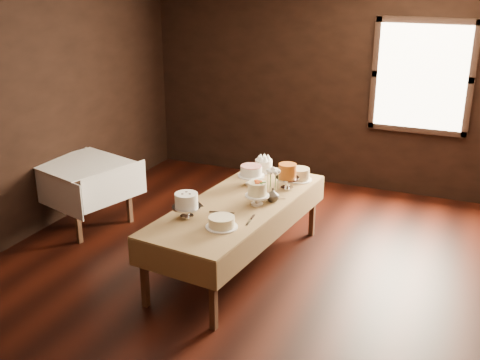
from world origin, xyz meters
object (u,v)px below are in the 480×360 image
object	(u,v)px
cake_lattice	(251,176)
cake_cream	(222,223)
cake_speckled	(299,175)
side_table	(82,170)
cake_server_b	(249,222)
cake_server_c	(250,192)
cake_server_d	(278,199)
flower_vase	(273,195)
cake_meringue	(264,166)
cake_flowers	(257,195)
cake_server_a	(226,213)
cake_swirl	(187,206)
cake_server_e	(200,204)
cake_caramel	(287,178)
display_table	(238,207)

from	to	relation	value
cake_lattice	cake_cream	bearing A→B (deg)	-80.92
cake_speckled	side_table	bearing A→B (deg)	-165.76
cake_server_b	cake_server_c	size ratio (longest dim) A/B	1.00
cake_speckled	cake_server_d	bearing A→B (deg)	-92.07
flower_vase	cake_server_c	bearing A→B (deg)	156.70
cake_server_d	cake_server_b	bearing A→B (deg)	-115.61
cake_meringue	cake_server_b	xyz separation A→B (m)	(0.38, -1.34, -0.07)
cake_cream	side_table	bearing A→B (deg)	159.16
cake_flowers	cake_server_a	world-z (taller)	cake_flowers
side_table	flower_vase	xyz separation A→B (m)	(2.39, -0.07, 0.10)
cake_lattice	cake_swirl	size ratio (longest dim) A/B	1.12
cake_meringue	cake_server_e	distance (m)	1.16
cake_server_c	cake_caramel	bearing A→B (deg)	-72.84
cake_server_d	cake_speckled	bearing A→B (deg)	66.40
side_table	cake_caramel	size ratio (longest dim) A/B	3.94
cake_flowers	cake_swirl	bearing A→B (deg)	-131.76
cake_cream	cake_server_e	xyz separation A→B (m)	(-0.43, 0.40, -0.04)
cake_caramel	side_table	bearing A→B (deg)	-172.56
side_table	cake_meringue	xyz separation A→B (m)	(2.00, 0.70, 0.10)
cake_swirl	cake_server_a	size ratio (longest dim) A/B	1.14
cake_server_b	cake_server_e	xyz separation A→B (m)	(-0.61, 0.21, 0.00)
cake_server_a	cake_server_b	size ratio (longest dim) A/B	1.00
cake_server_d	side_table	bearing A→B (deg)	158.62
cake_meringue	cake_server_b	bearing A→B (deg)	-74.09
cake_speckled	cake_server_c	bearing A→B (deg)	-121.78
cake_caramel	cake_server_c	xyz separation A→B (m)	(-0.31, -0.26, -0.12)
cake_cream	cake_server_e	distance (m)	0.59
cake_swirl	cake_server_b	xyz separation A→B (m)	(0.58, 0.12, -0.11)
cake_server_b	cake_flowers	bearing A→B (deg)	-173.37
cake_lattice	cake_server_b	size ratio (longest dim) A/B	1.28
cake_speckled	cake_swirl	size ratio (longest dim) A/B	1.03
cake_lattice	cake_server_b	xyz separation A→B (m)	(0.36, -0.92, -0.09)
cake_lattice	cake_swirl	world-z (taller)	cake_swirl
cake_cream	cake_server_b	xyz separation A→B (m)	(0.18, 0.19, -0.04)
flower_vase	cake_cream	bearing A→B (deg)	-104.66
display_table	cake_swirl	bearing A→B (deg)	-119.58
cake_speckled	cake_server_e	bearing A→B (deg)	-122.74
cake_server_c	cake_server_b	bearing A→B (deg)	179.76
side_table	cake_meringue	bearing A→B (deg)	19.37
side_table	cake_meringue	size ratio (longest dim) A/B	4.82
cake_meringue	cake_caramel	distance (m)	0.57
cake_caramel	cake_flowers	size ratio (longest dim) A/B	1.11
cake_speckled	cake_server_a	size ratio (longest dim) A/B	1.17
cake_lattice	flower_vase	size ratio (longest dim) A/B	2.25
cake_meringue	cake_lattice	world-z (taller)	cake_lattice
cake_meringue	cake_server_d	world-z (taller)	cake_meringue
side_table	cake_speckled	bearing A→B (deg)	14.24
cake_cream	flower_vase	xyz separation A→B (m)	(0.20, 0.76, 0.02)
cake_swirl	cake_server_a	bearing A→B (deg)	38.30
cake_flowers	cake_server_d	bearing A→B (deg)	58.66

